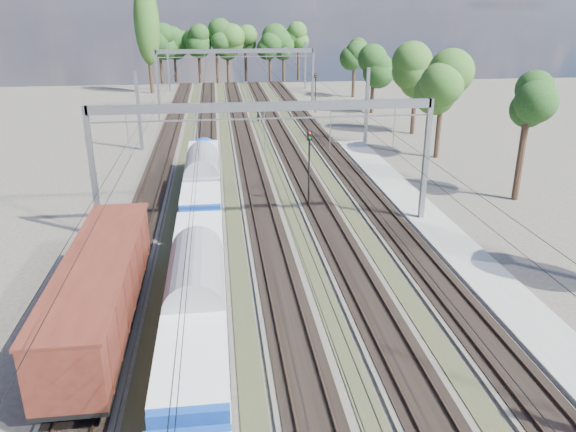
{
  "coord_description": "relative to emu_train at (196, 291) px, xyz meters",
  "views": [
    {
      "loc": [
        -3.17,
        -7.26,
        15.03
      ],
      "look_at": [
        0.94,
        24.89,
        2.8
      ],
      "focal_mm": 35.0,
      "sensor_mm": 36.0,
      "label": 1
    }
  ],
  "objects": [
    {
      "name": "signal_near",
      "position": [
        8.26,
        17.55,
        1.47
      ],
      "size": [
        0.38,
        0.34,
        6.12
      ],
      "rotation": [
        0.0,
        0.0,
        0.0
      ],
      "color": "black",
      "rests_on": "ground"
    },
    {
      "name": "poplar",
      "position": [
        -10.0,
        81.44,
        9.49
      ],
      "size": [
        4.4,
        4.4,
        19.04
      ],
      "color": "black",
      "rests_on": "ground"
    },
    {
      "name": "tree_belt",
      "position": [
        11.09,
        76.66,
        5.68
      ],
      "size": [
        40.15,
        101.39,
        12.16
      ],
      "color": "black",
      "rests_on": "ground"
    },
    {
      "name": "worker",
      "position": [
        6.95,
        52.16,
        -1.48
      ],
      "size": [
        0.68,
        0.8,
        1.85
      ],
      "primitive_type": "imported",
      "rotation": [
        0.0,
        0.0,
        1.98
      ],
      "color": "black",
      "rests_on": "ground"
    },
    {
      "name": "freight_boxcar",
      "position": [
        -4.5,
        0.95,
        -0.05
      ],
      "size": [
        3.1,
        14.96,
        3.86
      ],
      "color": "black",
      "rests_on": "ground"
    },
    {
      "name": "track_bed",
      "position": [
        4.5,
        28.44,
        -2.3
      ],
      "size": [
        21.0,
        130.0,
        0.34
      ],
      "color": "#47423A",
      "rests_on": "ground"
    },
    {
      "name": "catenary",
      "position": [
        4.83,
        36.12,
        4.0
      ],
      "size": [
        25.65,
        130.0,
        9.0
      ],
      "color": "gray",
      "rests_on": "ground"
    },
    {
      "name": "emu_train",
      "position": [
        0.0,
        0.0,
        0.0
      ],
      "size": [
        2.79,
        59.05,
        4.08
      ],
      "color": "black",
      "rests_on": "ground"
    },
    {
      "name": "signal_far",
      "position": [
        15.9,
        58.43,
        1.21
      ],
      "size": [
        0.41,
        0.38,
        5.71
      ],
      "rotation": [
        0.0,
        0.0,
        -0.39
      ],
      "color": "black",
      "rests_on": "ground"
    },
    {
      "name": "platform",
      "position": [
        16.5,
        3.44,
        -2.25
      ],
      "size": [
        3.0,
        70.0,
        0.3
      ],
      "primitive_type": "cube",
      "color": "gray",
      "rests_on": "ground"
    }
  ]
}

